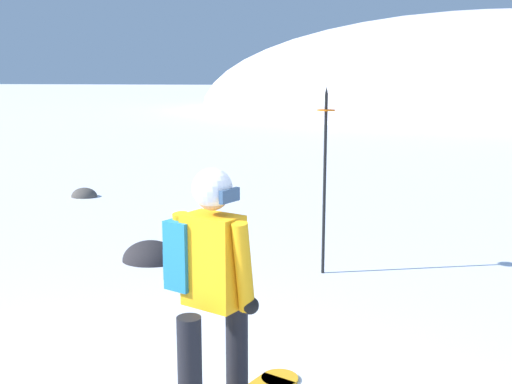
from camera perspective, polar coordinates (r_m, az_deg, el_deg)
The scene contains 5 objects.
ridge_peak_main at distance 45.32m, azimuth 20.85°, elevation 7.14°, with size 39.45×35.50×12.81m.
snowboarder_main at distance 3.93m, azimuth -4.28°, elevation -9.27°, with size 0.92×1.70×1.71m.
piste_marker_near at distance 7.01m, azimuth 6.37°, elevation 2.06°, with size 0.20×0.20×2.14m.
rock_dark at distance 7.83m, azimuth -9.68°, elevation -6.23°, with size 0.71×0.60×0.50m.
rock_small at distance 12.14m, azimuth -15.56°, elevation -0.43°, with size 0.50×0.42×0.35m.
Camera 1 is at (1.38, -2.86, 2.26)m, focal length 43.34 mm.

